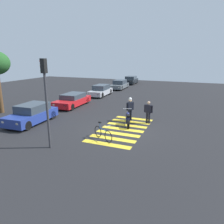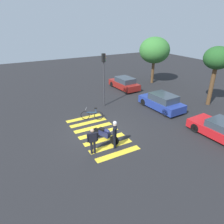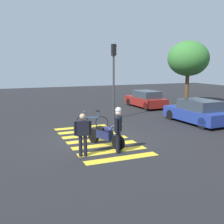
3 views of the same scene
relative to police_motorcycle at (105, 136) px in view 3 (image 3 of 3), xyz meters
name	(u,v)px [view 3 (image 3 of 3)]	position (x,y,z in m)	size (l,w,h in m)	color
ground_plane	(98,140)	(-1.02, 0.02, -0.45)	(60.00, 60.00, 0.00)	#232326
police_motorcycle	(105,136)	(0.00, 0.00, 0.00)	(2.08, 1.00, 1.03)	black
leaning_bicycle	(92,122)	(-3.17, 0.48, -0.07)	(0.92, 1.54, 1.01)	black
officer_on_foot	(83,132)	(0.92, -1.25, 0.47)	(0.27, 0.65, 1.63)	black
officer_by_motorcycle	(118,126)	(1.00, 0.16, 0.59)	(0.57, 0.44, 1.80)	black
crosswalk_stripes	(98,140)	(-1.02, 0.02, -0.45)	(5.85, 2.89, 0.01)	yellow
car_maroon_wagon	(146,99)	(-8.62, 6.82, 0.18)	(4.03, 1.88, 1.33)	black
car_blue_hatchback	(197,112)	(-2.20, 6.64, 0.20)	(4.15, 2.01, 1.39)	black
traffic_light_pole	(114,70)	(-5.28, 2.62, 2.63)	(0.25, 0.33, 4.63)	#38383D
street_tree_near	(188,59)	(-9.08, 11.17, 3.43)	(3.53, 3.53, 5.41)	brown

